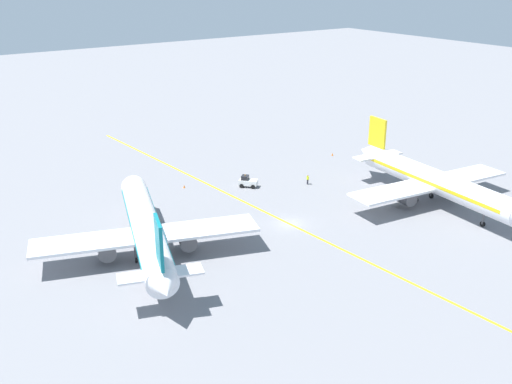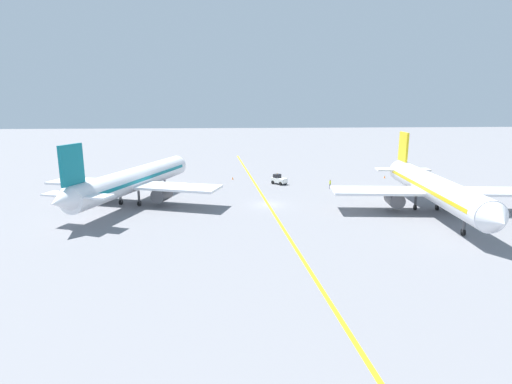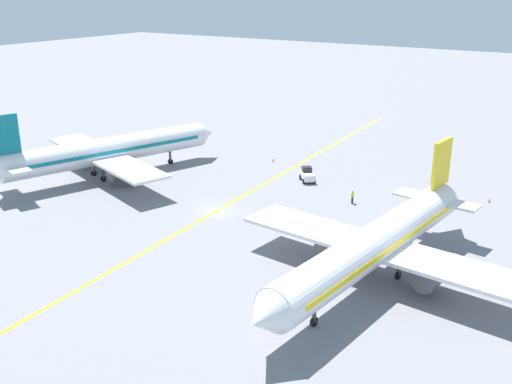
# 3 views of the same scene
# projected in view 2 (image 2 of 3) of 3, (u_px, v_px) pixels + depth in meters

# --- Properties ---
(ground_plane) EXTENTS (400.00, 400.00, 0.00)m
(ground_plane) POSITION_uv_depth(u_px,v_px,m) (268.00, 205.00, 62.08)
(ground_plane) COLOR slate
(apron_yellow_centreline) EXTENTS (6.89, 119.85, 0.01)m
(apron_yellow_centreline) POSITION_uv_depth(u_px,v_px,m) (268.00, 205.00, 62.08)
(apron_yellow_centreline) COLOR yellow
(apron_yellow_centreline) RESTS_ON ground
(airplane_at_gate) EXTENTS (28.39, 35.55, 10.60)m
(airplane_at_gate) POSITION_uv_depth(u_px,v_px,m) (432.00, 188.00, 56.63)
(airplane_at_gate) COLOR white
(airplane_at_gate) RESTS_ON ground
(airplane_adjacent_stand) EXTENTS (28.20, 34.59, 10.60)m
(airplane_adjacent_stand) POSITION_uv_depth(u_px,v_px,m) (134.00, 180.00, 62.35)
(airplane_adjacent_stand) COLOR white
(airplane_adjacent_stand) RESTS_ON ground
(baggage_tug_white) EXTENTS (3.12, 3.23, 2.11)m
(baggage_tug_white) POSITION_uv_depth(u_px,v_px,m) (279.00, 180.00, 77.71)
(baggage_tug_white) COLOR white
(baggage_tug_white) RESTS_ON ground
(ground_crew_worker) EXTENTS (0.26, 0.58, 1.68)m
(ground_crew_worker) POSITION_uv_depth(u_px,v_px,m) (330.00, 184.00, 73.66)
(ground_crew_worker) COLOR #23232D
(ground_crew_worker) RESTS_ON ground
(traffic_cone_near_nose) EXTENTS (0.32, 0.32, 0.55)m
(traffic_cone_near_nose) POSITION_uv_depth(u_px,v_px,m) (233.00, 178.00, 82.70)
(traffic_cone_near_nose) COLOR orange
(traffic_cone_near_nose) RESTS_ON ground
(traffic_cone_mid_apron) EXTENTS (0.32, 0.32, 0.55)m
(traffic_cone_mid_apron) POSITION_uv_depth(u_px,v_px,m) (385.00, 177.00, 84.18)
(traffic_cone_mid_apron) COLOR orange
(traffic_cone_mid_apron) RESTS_ON ground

